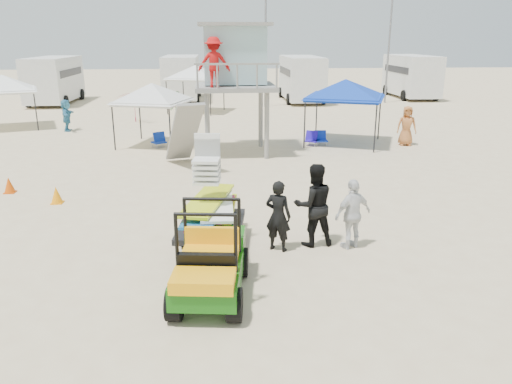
{
  "coord_description": "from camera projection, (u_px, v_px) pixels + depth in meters",
  "views": [
    {
      "loc": [
        -0.33,
        -7.7,
        4.65
      ],
      "look_at": [
        0.5,
        3.0,
        1.3
      ],
      "focal_mm": 35.0,
      "sensor_mm": 36.0,
      "label": 1
    }
  ],
  "objects": [
    {
      "name": "beach_chair_b",
      "position": [
        320.0,
        138.0,
        22.29
      ],
      "size": [
        0.55,
        0.59,
        0.64
      ],
      "color": "#102DAE",
      "rests_on": "ground"
    },
    {
      "name": "rv_far_right",
      "position": [
        411.0,
        74.0,
        39.28
      ],
      "size": [
        2.64,
        6.6,
        3.25
      ],
      "color": "silver",
      "rests_on": "ground"
    },
    {
      "name": "rv_far_left",
      "position": [
        54.0,
        78.0,
        35.86
      ],
      "size": [
        2.64,
        6.8,
        3.25
      ],
      "color": "silver",
      "rests_on": "ground"
    },
    {
      "name": "surf_trailer",
      "position": [
        210.0,
        208.0,
        11.28
      ],
      "size": [
        1.65,
        2.7,
        2.31
      ],
      "color": "black",
      "rests_on": "ground"
    },
    {
      "name": "light_pole_right",
      "position": [
        389.0,
        46.0,
        35.56
      ],
      "size": [
        0.14,
        0.14,
        8.0
      ],
      "primitive_type": "cylinder",
      "color": "slate",
      "rests_on": "ground"
    },
    {
      "name": "canopy_white_a",
      "position": [
        152.0,
        86.0,
        21.5
      ],
      "size": [
        3.4,
        3.4,
        3.14
      ],
      "color": "black",
      "rests_on": "ground"
    },
    {
      "name": "umbrella_a",
      "position": [
        135.0,
        107.0,
        28.07
      ],
      "size": [
        2.08,
        2.11,
        1.72
      ],
      "primitive_type": "imported",
      "rotation": [
        0.0,
        0.0,
        -0.11
      ],
      "color": "#B41337",
      "rests_on": "ground"
    },
    {
      "name": "utility_cart",
      "position": [
        209.0,
        256.0,
        9.09
      ],
      "size": [
        1.42,
        2.45,
        1.77
      ],
      "color": "#13560D",
      "rests_on": "ground"
    },
    {
      "name": "lifeguard_tower",
      "position": [
        232.0,
        60.0,
        19.89
      ],
      "size": [
        3.22,
        3.22,
        5.06
      ],
      "color": "gray",
      "rests_on": "ground"
    },
    {
      "name": "rv_mid_right",
      "position": [
        301.0,
        77.0,
        37.19
      ],
      "size": [
        2.64,
        7.0,
        3.25
      ],
      "color": "silver",
      "rests_on": "ground"
    },
    {
      "name": "distant_beachgoers",
      "position": [
        189.0,
        115.0,
        25.21
      ],
      "size": [
        16.81,
        7.22,
        1.82
      ],
      "color": "teal",
      "rests_on": "ground"
    },
    {
      "name": "cone_near",
      "position": [
        56.0,
        195.0,
        14.49
      ],
      "size": [
        0.34,
        0.34,
        0.5
      ],
      "primitive_type": "cone",
      "color": "orange",
      "rests_on": "ground"
    },
    {
      "name": "rv_mid_left",
      "position": [
        181.0,
        76.0,
        37.95
      ],
      "size": [
        2.65,
        6.5,
        3.25
      ],
      "color": "silver",
      "rests_on": "ground"
    },
    {
      "name": "man_mid",
      "position": [
        314.0,
        205.0,
        11.4
      ],
      "size": [
        1.03,
        0.84,
        1.94
      ],
      "primitive_type": "imported",
      "rotation": [
        0.0,
        0.0,
        3.26
      ],
      "color": "black",
      "rests_on": "ground"
    },
    {
      "name": "light_pole_left",
      "position": [
        265.0,
        47.0,
        33.47
      ],
      "size": [
        0.14,
        0.14,
        8.0
      ],
      "primitive_type": "cylinder",
      "color": "slate",
      "rests_on": "ground"
    },
    {
      "name": "canopy_blue",
      "position": [
        346.0,
        82.0,
        21.88
      ],
      "size": [
        4.05,
        4.05,
        3.27
      ],
      "color": "black",
      "rests_on": "ground"
    },
    {
      "name": "canopy_white_b",
      "position": [
        2.0,
        78.0,
        25.73
      ],
      "size": [
        3.78,
        3.78,
        3.18
      ],
      "color": "black",
      "rests_on": "ground"
    },
    {
      "name": "canopy_white_c",
      "position": [
        195.0,
        68.0,
        31.36
      ],
      "size": [
        3.76,
        3.76,
        3.33
      ],
      "color": "black",
      "rests_on": "ground"
    },
    {
      "name": "beach_chair_c",
      "position": [
        312.0,
        138.0,
        22.24
      ],
      "size": [
        0.73,
        0.82,
        0.64
      ],
      "color": "#2310B3",
      "rests_on": "ground"
    },
    {
      "name": "man_right",
      "position": [
        353.0,
        214.0,
        11.27
      ],
      "size": [
        1.03,
        0.75,
        1.63
      ],
      "primitive_type": "imported",
      "rotation": [
        0.0,
        0.0,
        3.56
      ],
      "color": "silver",
      "rests_on": "ground"
    },
    {
      "name": "beach_chair_a",
      "position": [
        159.0,
        140.0,
        21.95
      ],
      "size": [
        0.73,
        0.82,
        0.64
      ],
      "color": "#0E2EA1",
      "rests_on": "ground"
    },
    {
      "name": "ground",
      "position": [
        241.0,
        314.0,
        8.74
      ],
      "size": [
        140.0,
        140.0,
        0.0
      ],
      "primitive_type": "plane",
      "color": "beige",
      "rests_on": "ground"
    },
    {
      "name": "umbrella_b",
      "position": [
        139.0,
        108.0,
        27.61
      ],
      "size": [
        2.2,
        2.23,
        1.72
      ],
      "primitive_type": "imported",
      "rotation": [
        0.0,
        0.0,
        0.18
      ],
      "color": "yellow",
      "rests_on": "ground"
    },
    {
      "name": "man_left",
      "position": [
        278.0,
        216.0,
        11.14
      ],
      "size": [
        0.71,
        0.63,
        1.64
      ],
      "primitive_type": "imported",
      "rotation": [
        0.0,
        0.0,
        2.66
      ],
      "color": "black",
      "rests_on": "ground"
    },
    {
      "name": "cone_far",
      "position": [
        9.0,
        185.0,
        15.46
      ],
      "size": [
        0.34,
        0.34,
        0.5
      ],
      "primitive_type": "cone",
      "color": "#D94B06",
      "rests_on": "ground"
    }
  ]
}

